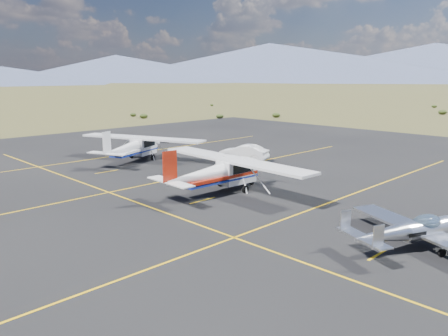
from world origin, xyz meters
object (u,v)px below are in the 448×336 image
aircraft_cessna (220,171)px  aircraft_plain (134,146)px  aircraft_low_wing (415,230)px  sedan (244,153)px

aircraft_cessna → aircraft_plain: bearing=83.5°
aircraft_cessna → aircraft_plain: 12.61m
aircraft_low_wing → sedan: (9.22, 18.42, -0.14)m
aircraft_cessna → sedan: 10.69m
aircraft_cessna → aircraft_low_wing: bearing=-89.9°
aircraft_low_wing → aircraft_cessna: bearing=110.4°
aircraft_cessna → aircraft_plain: aircraft_cessna is taller
aircraft_plain → aircraft_low_wing: bearing=-117.5°
aircraft_low_wing → aircraft_cessna: (0.47, 12.33, 0.53)m
aircraft_plain → sedan: aircraft_plain is taller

